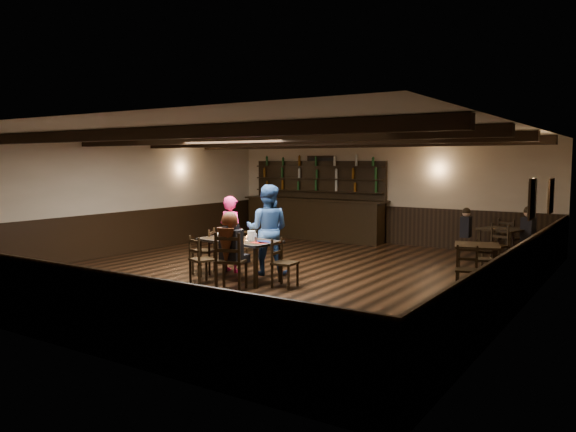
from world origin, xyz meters
The scene contains 25 objects.
ground centered at (0.00, 0.00, 0.00)m, with size 10.00×10.00×0.00m, color black.
room_shell centered at (0.01, 0.04, 1.75)m, with size 9.02×10.02×2.71m.
dining_table centered at (-0.30, -0.86, 0.67)m, with size 1.64×0.96×0.75m.
chair_near_left centered at (-0.69, -1.53, 0.50)m, with size 0.51×0.50×0.86m.
chair_near_right centered at (0.14, -1.69, 0.59)m, with size 0.60×0.59×1.01m.
chair_end_left centered at (-1.21, -0.71, 0.51)m, with size 0.53×0.54×0.88m.
chair_end_right centered at (0.67, -0.91, 0.50)m, with size 0.41×0.43×0.85m.
chair_far_pushed centered at (-1.12, 0.42, 0.45)m, with size 0.39×0.37×0.77m.
woman_pink centered at (-0.91, -0.33, 0.76)m, with size 0.55×0.36×1.51m, color #FC2890.
man_blue centered at (-0.16, -0.15, 0.87)m, with size 0.85×0.66×1.74m, color navy.
seated_person centered at (0.11, -1.63, 0.87)m, with size 0.37×0.56×0.91m.
cake centered at (-0.74, -0.79, 0.79)m, with size 0.27×0.27×0.09m.
plate_stack_a centered at (-0.32, -0.86, 0.84)m, with size 0.19×0.19×0.18m, color white.
plate_stack_b centered at (-0.07, -0.79, 0.84)m, with size 0.15×0.15×0.17m, color white.
tea_light centered at (-0.23, -0.72, 0.78)m, with size 0.05×0.05×0.06m.
salt_shaker centered at (-0.02, -0.97, 0.80)m, with size 0.04×0.04×0.10m, color silver.
pepper_shaker centered at (0.14, -0.94, 0.80)m, with size 0.04×0.04×0.10m, color #A5A8AD.
drink_glass centered at (-0.01, -0.76, 0.81)m, with size 0.08×0.08×0.12m, color silver.
menu_red centered at (0.24, -0.97, 0.75)m, with size 0.28×0.20×0.00m, color maroon.
menu_blue centered at (0.23, -0.84, 0.75)m, with size 0.32×0.22×0.00m, color #0D1745.
bar_counter centered at (-1.95, 4.72, 0.73)m, with size 4.34×0.70×2.20m.
back_table_a centered at (3.53, 0.93, 0.64)m, with size 0.91×0.91×0.75m.
back_table_b centered at (3.38, 3.65, 0.65)m, with size 1.05×1.05×0.75m.
bg_patron_left centered at (2.52, 3.91, 0.80)m, with size 0.21×0.33×0.67m.
bg_patron_right centered at (3.86, 3.82, 0.85)m, with size 0.26×0.39×0.77m.
Camera 1 is at (6.04, -8.95, 2.18)m, focal length 35.00 mm.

